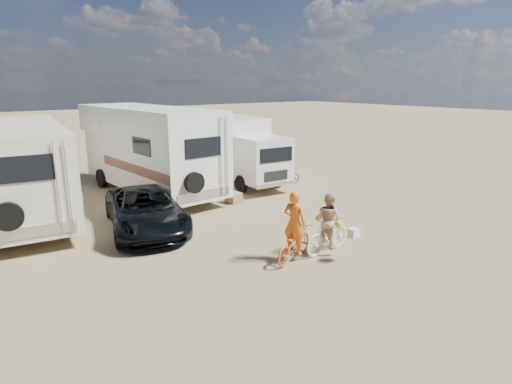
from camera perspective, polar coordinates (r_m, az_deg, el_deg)
ground at (r=13.10m, az=1.44°, el=-6.28°), size 140.00×140.00×0.00m
rv_main at (r=18.59m, az=-14.10°, el=5.33°), size 3.17×8.25×3.65m
rv_left at (r=16.76m, az=-28.76°, el=2.34°), size 3.78×8.53×3.27m
box_truck at (r=20.26m, az=-2.43°, el=5.64°), size 2.68×6.54×3.06m
dark_suv at (r=14.14m, az=-14.55°, el=-2.33°), size 3.32×5.18×1.33m
bike_man at (r=11.53m, az=5.10°, el=-6.90°), size 1.81×1.15×0.90m
bike_woman at (r=12.11m, az=9.60°, el=-5.64°), size 1.76×0.61×1.04m
rider_man at (r=11.39m, az=5.15°, el=-4.97°), size 0.60×0.73×1.73m
rider_woman at (r=12.03m, az=9.65°, el=-4.52°), size 0.64×0.79×1.54m
bike_parked at (r=19.78m, az=4.01°, el=2.08°), size 1.58×0.66×0.81m
cooler at (r=15.88m, az=-12.90°, el=-2.09°), size 0.63×0.54×0.42m
crate at (r=16.91m, az=-2.99°, el=-0.76°), size 0.56×0.56×0.40m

